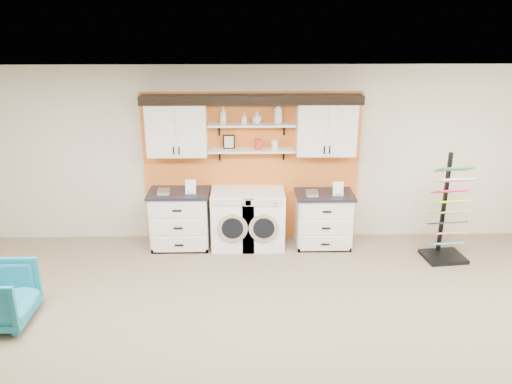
{
  "coord_description": "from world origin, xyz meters",
  "views": [
    {
      "loc": [
        -0.09,
        -3.62,
        3.53
      ],
      "look_at": [
        0.03,
        2.3,
        1.39
      ],
      "focal_mm": 35.0,
      "sensor_mm": 36.0,
      "label": 1
    }
  ],
  "objects_px": {
    "base_cabinet_right": "(323,219)",
    "washer": "(233,219)",
    "base_cabinet_left": "(180,219)",
    "dryer": "(263,219)",
    "sample_rack": "(447,226)"
  },
  "relations": [
    {
      "from": "base_cabinet_right",
      "to": "washer",
      "type": "distance_m",
      "value": 1.43
    },
    {
      "from": "base_cabinet_left",
      "to": "dryer",
      "type": "distance_m",
      "value": 1.3
    },
    {
      "from": "base_cabinet_left",
      "to": "dryer",
      "type": "relative_size",
      "value": 1.03
    },
    {
      "from": "dryer",
      "to": "washer",
      "type": "bearing_deg",
      "value": 180.0
    },
    {
      "from": "washer",
      "to": "dryer",
      "type": "xyz_separation_m",
      "value": [
        0.48,
        -0.0,
        -0.0
      ]
    },
    {
      "from": "base_cabinet_right",
      "to": "dryer",
      "type": "xyz_separation_m",
      "value": [
        -0.96,
        -0.0,
        0.02
      ]
    },
    {
      "from": "base_cabinet_right",
      "to": "dryer",
      "type": "relative_size",
      "value": 0.98
    },
    {
      "from": "base_cabinet_right",
      "to": "sample_rack",
      "type": "height_order",
      "value": "sample_rack"
    },
    {
      "from": "base_cabinet_left",
      "to": "washer",
      "type": "height_order",
      "value": "base_cabinet_left"
    },
    {
      "from": "washer",
      "to": "dryer",
      "type": "relative_size",
      "value": 1.01
    },
    {
      "from": "washer",
      "to": "sample_rack",
      "type": "height_order",
      "value": "sample_rack"
    },
    {
      "from": "washer",
      "to": "dryer",
      "type": "distance_m",
      "value": 0.48
    },
    {
      "from": "washer",
      "to": "sample_rack",
      "type": "bearing_deg",
      "value": -8.89
    },
    {
      "from": "base_cabinet_right",
      "to": "sample_rack",
      "type": "bearing_deg",
      "value": -15.91
    },
    {
      "from": "base_cabinet_left",
      "to": "base_cabinet_right",
      "type": "height_order",
      "value": "base_cabinet_left"
    }
  ]
}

